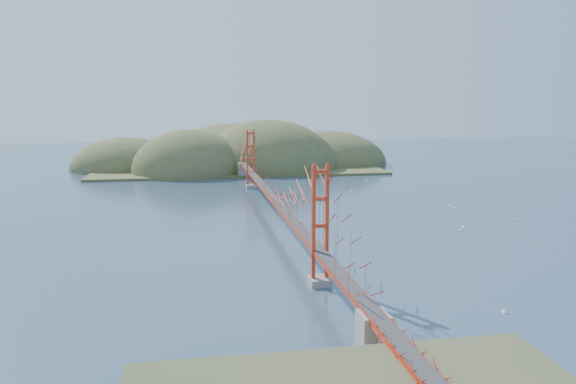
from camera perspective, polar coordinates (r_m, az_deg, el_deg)
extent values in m
plane|color=#314962|center=(83.45, -1.51, -2.80)|extent=(320.00, 320.00, 0.00)
cube|color=gray|center=(54.89, 3.22, -9.00)|extent=(2.00, 2.40, 0.70)
cube|color=gray|center=(112.66, -3.78, 0.57)|extent=(2.00, 2.40, 0.70)
cube|color=#A92712|center=(82.82, -1.52, -0.57)|extent=(1.40, 92.00, 0.16)
cube|color=#A92712|center=(82.85, -1.51, -0.70)|extent=(1.33, 92.00, 0.24)
cube|color=#38383A|center=(82.80, -1.52, -0.50)|extent=(1.19, 92.00, 0.03)
cube|color=gray|center=(40.06, 8.66, -14.29)|extent=(2.00, 2.20, 3.30)
cube|color=gray|center=(128.24, -4.58, 2.23)|extent=(2.20, 2.60, 3.30)
cube|color=#A92712|center=(34.27, 12.05, -15.63)|extent=(1.40, 12.00, 0.16)
cube|color=#A92712|center=(34.38, 12.03, -16.00)|extent=(1.33, 12.00, 0.30)
cube|color=gray|center=(36.73, 10.73, -16.95)|extent=(0.50, 0.70, 2.95)
cube|color=gray|center=(38.41, 9.64, -15.68)|extent=(0.50, 0.70, 2.95)
cube|color=#59544C|center=(38.59, 9.84, -17.81)|extent=(9.00, 6.00, 0.24)
cube|color=brown|center=(39.08, 10.07, -16.64)|extent=(3.70, 2.30, 0.75)
cube|color=gray|center=(38.90, 10.09, -16.07)|extent=(3.70, 2.30, 0.10)
cylinder|color=white|center=(38.70, 10.11, -15.47)|extent=(0.03, 0.03, 1.00)
cone|color=black|center=(32.12, 13.76, -17.17)|extent=(0.64, 0.64, 0.91)
cone|color=black|center=(32.08, -7.90, -17.22)|extent=(0.50, 0.50, 0.71)
cone|color=black|center=(30.82, 0.37, -17.89)|extent=(0.77, 0.77, 1.11)
cube|color=brown|center=(146.20, -5.25, 2.56)|extent=(70.00, 40.00, 0.60)
ellipsoid|color=brown|center=(137.80, -9.94, 1.93)|extent=(28.00, 28.00, 21.00)
ellipsoid|color=brown|center=(145.14, -2.03, 2.44)|extent=(36.00, 36.00, 25.00)
ellipsoid|color=brown|center=(156.40, 4.11, 2.93)|extent=(32.00, 32.00, 18.00)
ellipsoid|color=brown|center=(150.55, -16.07, 2.33)|extent=(28.00, 28.00, 16.00)
ellipsoid|color=brown|center=(160.26, -4.96, 3.08)|extent=(44.00, 44.00, 22.00)
cube|color=white|center=(105.86, 19.35, -0.68)|extent=(0.37, 0.56, 0.10)
cylinder|color=white|center=(105.81, 19.36, -0.53)|extent=(0.02, 0.02, 0.59)
cube|color=white|center=(120.90, 18.00, 0.59)|extent=(0.29, 0.53, 0.09)
cylinder|color=white|center=(120.86, 18.01, 0.72)|extent=(0.01, 0.01, 0.55)
cube|color=white|center=(88.28, 10.88, -2.25)|extent=(0.43, 0.50, 0.09)
cylinder|color=white|center=(88.22, 10.89, -2.08)|extent=(0.01, 0.01, 0.55)
cube|color=white|center=(123.82, 7.95, 1.17)|extent=(0.23, 0.62, 0.11)
cylinder|color=white|center=(123.77, 7.95, 1.33)|extent=(0.02, 0.02, 0.67)
cube|color=white|center=(82.16, 17.39, -3.39)|extent=(0.31, 0.62, 0.11)
cylinder|color=white|center=(82.09, 17.40, -3.17)|extent=(0.02, 0.02, 0.64)
cube|color=white|center=(119.85, 13.09, 0.74)|extent=(0.51, 0.36, 0.09)
cylinder|color=white|center=(119.81, 13.09, 0.86)|extent=(0.01, 0.01, 0.54)
cube|color=white|center=(96.16, 16.58, -1.52)|extent=(0.42, 0.57, 0.10)
cylinder|color=white|center=(96.10, 16.59, -1.34)|extent=(0.02, 0.02, 0.60)
cube|color=white|center=(108.41, 6.43, 0.03)|extent=(0.56, 0.19, 0.10)
cylinder|color=white|center=(108.36, 6.43, 0.19)|extent=(0.02, 0.02, 0.61)
cube|color=white|center=(89.52, 22.37, -2.63)|extent=(0.62, 0.52, 0.11)
cylinder|color=white|center=(89.46, 22.39, -2.42)|extent=(0.02, 0.02, 0.67)
cube|color=white|center=(120.71, 13.97, 0.77)|extent=(0.59, 0.19, 0.11)
cylinder|color=white|center=(120.66, 13.97, 0.92)|extent=(0.02, 0.02, 0.64)
cube|color=white|center=(51.38, 21.08, -11.29)|extent=(0.27, 0.62, 0.11)
cylinder|color=white|center=(51.27, 21.10, -10.94)|extent=(0.02, 0.02, 0.66)
cube|color=white|center=(95.28, 2.53, -1.23)|extent=(0.50, 0.48, 0.10)
cylinder|color=white|center=(95.22, 2.54, -1.06)|extent=(0.02, 0.02, 0.57)
cube|color=white|center=(97.63, 16.10, -1.34)|extent=(0.23, 0.55, 0.10)
cylinder|color=white|center=(97.58, 16.11, -1.17)|extent=(0.02, 0.02, 0.59)
cube|color=white|center=(118.97, 17.21, 0.50)|extent=(0.55, 0.35, 0.09)
cylinder|color=white|center=(118.93, 17.21, 0.63)|extent=(0.02, 0.02, 0.57)
cube|color=white|center=(79.74, 17.10, -3.75)|extent=(0.54, 0.62, 0.11)
cylinder|color=white|center=(79.66, 17.11, -3.51)|extent=(0.02, 0.02, 0.68)
cube|color=white|center=(102.32, 22.65, -1.22)|extent=(0.45, 0.47, 0.09)
cylinder|color=white|center=(102.27, 22.66, -1.07)|extent=(0.01, 0.01, 0.54)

